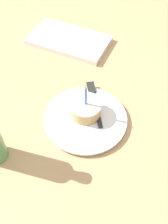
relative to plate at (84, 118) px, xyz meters
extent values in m
cube|color=tan|center=(0.00, -0.01, -0.03)|extent=(2.40, 2.40, 0.04)
cylinder|color=silver|center=(0.00, 0.00, 0.00)|extent=(0.23, 0.23, 0.02)
cylinder|color=silver|center=(0.00, 0.00, 0.00)|extent=(0.24, 0.24, 0.01)
cylinder|color=tan|center=(0.00, 0.01, 0.03)|extent=(0.09, 0.09, 0.04)
cylinder|color=silver|center=(0.00, 0.01, 0.05)|extent=(0.09, 0.09, 0.01)
cylinder|color=#4C72E0|center=(0.00, 0.01, 0.08)|extent=(0.01, 0.01, 0.06)
cone|color=yellow|center=(0.00, 0.01, 0.12)|extent=(0.01, 0.01, 0.01)
cube|color=#262626|center=(0.02, 0.04, 0.01)|extent=(0.08, 0.12, 0.00)
cube|color=#262626|center=(-0.03, 0.11, 0.01)|extent=(0.04, 0.05, 0.00)
cube|color=silver|center=(-0.20, 0.30, 0.00)|extent=(0.29, 0.16, 0.02)
camera|label=1|loc=(0.18, -0.41, 0.61)|focal=42.00mm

